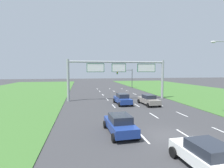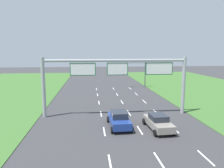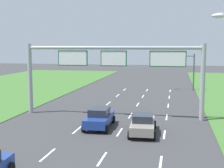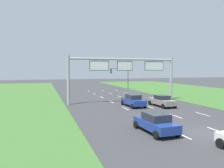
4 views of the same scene
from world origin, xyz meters
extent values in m
plane|color=#38383A|center=(0.00, 0.00, 0.00)|extent=(200.00, 200.00, 0.00)
cube|color=white|center=(-1.75, 0.00, 0.00)|extent=(0.14, 2.40, 0.01)
cube|color=white|center=(-1.75, 6.00, 0.00)|extent=(0.14, 2.40, 0.01)
cube|color=white|center=(-1.75, 12.00, 0.00)|extent=(0.14, 2.40, 0.01)
cube|color=white|center=(-1.75, 18.00, 0.00)|extent=(0.14, 2.40, 0.01)
cube|color=white|center=(-1.75, 24.00, 0.00)|extent=(0.14, 2.40, 0.01)
cube|color=white|center=(-1.75, 30.00, 0.00)|extent=(0.14, 2.40, 0.01)
cube|color=white|center=(-1.75, 36.00, 0.00)|extent=(0.14, 2.40, 0.01)
cube|color=white|center=(1.75, 0.00, 0.00)|extent=(0.14, 2.40, 0.01)
cube|color=white|center=(1.75, 6.00, 0.00)|extent=(0.14, 2.40, 0.01)
cube|color=white|center=(1.75, 12.00, 0.00)|extent=(0.14, 2.40, 0.01)
cube|color=white|center=(1.75, 18.00, 0.00)|extent=(0.14, 2.40, 0.01)
cube|color=white|center=(1.75, 24.00, 0.00)|extent=(0.14, 2.40, 0.01)
cube|color=white|center=(1.75, 30.00, 0.00)|extent=(0.14, 2.40, 0.01)
cube|color=white|center=(1.75, 36.00, 0.00)|extent=(0.14, 2.40, 0.01)
cube|color=white|center=(5.25, 6.00, 0.00)|extent=(0.14, 2.40, 0.01)
cube|color=white|center=(5.25, 12.00, 0.00)|extent=(0.14, 2.40, 0.01)
cube|color=white|center=(5.25, 18.00, 0.00)|extent=(0.14, 2.40, 0.01)
cube|color=white|center=(5.25, 24.00, 0.00)|extent=(0.14, 2.40, 0.01)
cube|color=white|center=(5.25, 30.00, 0.00)|extent=(0.14, 2.40, 0.01)
cube|color=white|center=(5.25, 36.00, 0.00)|extent=(0.14, 2.40, 0.01)
cube|color=navy|center=(-0.17, 13.11, 0.68)|extent=(1.95, 4.46, 0.71)
cube|color=#232833|center=(-0.17, 13.11, 1.33)|extent=(1.58, 2.14, 0.60)
cylinder|color=black|center=(-1.14, 14.73, 0.32)|extent=(0.24, 0.65, 0.64)
cylinder|color=black|center=(0.71, 14.79, 0.32)|extent=(0.24, 0.65, 0.64)
cylinder|color=black|center=(-1.04, 11.42, 0.32)|extent=(0.24, 0.65, 0.64)
cylinder|color=black|center=(0.81, 11.48, 0.32)|extent=(0.24, 0.65, 0.64)
cube|color=navy|center=(-3.33, 1.20, 0.65)|extent=(2.03, 4.40, 0.66)
cube|color=#232833|center=(-3.33, 1.12, 1.28)|extent=(1.67, 2.14, 0.59)
cylinder|color=black|center=(-4.34, 2.76, 0.32)|extent=(0.25, 0.65, 0.64)
cylinder|color=black|center=(-2.49, 2.85, 0.32)|extent=(0.25, 0.65, 0.64)
cylinder|color=black|center=(-4.18, -0.45, 0.32)|extent=(0.25, 0.65, 0.64)
cylinder|color=black|center=(-2.33, -0.36, 0.32)|extent=(0.25, 0.65, 0.64)
cylinder|color=black|center=(-1.13, -3.24, 0.32)|extent=(0.25, 0.65, 0.64)
cube|color=gray|center=(3.58, 11.98, 0.65)|extent=(2.01, 4.56, 0.66)
cube|color=#232833|center=(3.58, 11.95, 1.25)|extent=(1.62, 1.93, 0.55)
cylinder|color=black|center=(2.59, 13.61, 0.32)|extent=(0.26, 0.65, 0.64)
cylinder|color=black|center=(4.39, 13.72, 0.32)|extent=(0.26, 0.65, 0.64)
cylinder|color=black|center=(2.78, 10.25, 0.32)|extent=(0.26, 0.65, 0.64)
cylinder|color=black|center=(4.57, 10.35, 0.32)|extent=(0.26, 0.65, 0.64)
cylinder|color=#9EA0A5|center=(-8.40, 17.35, 3.50)|extent=(0.44, 0.44, 7.00)
cylinder|color=#9EA0A5|center=(8.40, 17.35, 3.50)|extent=(0.44, 0.44, 7.00)
cylinder|color=#9EA0A5|center=(0.00, 17.35, 6.60)|extent=(16.80, 0.32, 0.32)
cube|color=#0C5B28|center=(-3.85, 17.35, 5.60)|extent=(2.96, 0.12, 1.48)
cube|color=white|center=(-3.85, 17.29, 5.60)|extent=(2.80, 0.01, 1.32)
cube|color=#0C5B28|center=(0.20, 17.35, 5.60)|extent=(2.50, 0.12, 1.48)
cube|color=white|center=(0.20, 17.29, 5.60)|extent=(2.34, 0.01, 1.32)
cube|color=#0C5B28|center=(5.25, 17.35, 5.60)|extent=(3.32, 0.12, 1.48)
cube|color=white|center=(5.25, 17.29, 5.60)|extent=(3.16, 0.01, 1.32)
cylinder|color=#47494F|center=(8.71, 37.30, 2.80)|extent=(0.20, 0.20, 5.60)
cylinder|color=#47494F|center=(6.46, 37.30, 5.25)|extent=(4.50, 0.14, 0.14)
cube|color=black|center=(4.21, 37.30, 4.60)|extent=(0.32, 0.36, 1.10)
sphere|color=red|center=(4.21, 37.10, 4.97)|extent=(0.22, 0.22, 0.22)
sphere|color=orange|center=(4.21, 37.10, 4.60)|extent=(0.22, 0.22, 0.22)
sphere|color=green|center=(4.21, 37.10, 4.23)|extent=(0.22, 0.22, 0.22)
camera|label=1|loc=(-6.49, -12.36, 5.13)|focal=28.00mm
camera|label=2|loc=(-3.05, -8.12, 7.68)|focal=35.00mm
camera|label=3|loc=(5.96, -11.63, 6.77)|focal=50.00mm
camera|label=4|loc=(-11.84, -14.13, 5.02)|focal=35.00mm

